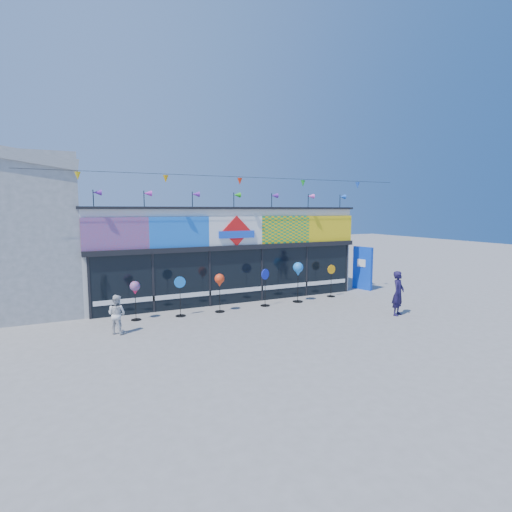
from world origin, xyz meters
TOP-DOWN VIEW (x-y plane):
  - ground at (0.00, 0.00)m, footprint 80.00×80.00m
  - kite_shop at (0.00, 5.94)m, footprint 16.00×5.70m
  - blue_sign at (6.87, 3.49)m, footprint 0.42×1.08m
  - spinner_0 at (-4.31, 2.53)m, footprint 0.36×0.36m
  - spinner_1 at (-2.72, 2.37)m, footprint 0.42×0.38m
  - spinner_2 at (-1.16, 2.32)m, footprint 0.38×0.38m
  - spinner_3 at (0.88, 2.44)m, footprint 0.42×0.40m
  - spinner_4 at (2.49, 2.49)m, footprint 0.44×0.44m
  - spinner_5 at (4.43, 2.75)m, footprint 0.41×0.38m
  - adult_man at (4.77, -1.02)m, footprint 0.73×0.64m
  - child at (-5.11, 1.17)m, footprint 0.70×0.68m

SIDE VIEW (x-z plane):
  - ground at x=0.00m, z-range 0.00..0.00m
  - child at x=-5.11m, z-range 0.00..1.27m
  - spinner_5 at x=4.43m, z-range 0.04..1.52m
  - spinner_1 at x=-2.72m, z-range 0.04..1.55m
  - spinner_3 at x=0.88m, z-range 0.04..1.60m
  - adult_man at x=4.77m, z-range 0.00..1.69m
  - blue_sign at x=6.87m, z-range 0.01..2.15m
  - spinner_0 at x=-4.31m, z-range 0.43..1.86m
  - spinner_2 at x=-1.16m, z-range 0.45..1.97m
  - spinner_4 at x=2.49m, z-range 0.52..2.26m
  - kite_shop at x=0.00m, z-range -0.61..4.70m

